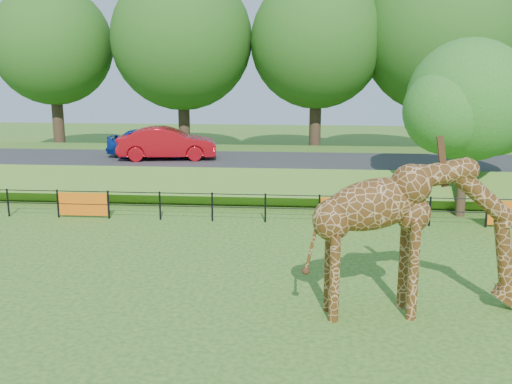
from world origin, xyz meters
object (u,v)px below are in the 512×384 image
visitor (403,202)px  tree_east (471,105)px  giraffe (417,237)px  car_blue (151,142)px  car_red (167,143)px

visitor → tree_east: (2.43, 0.91, 3.57)m
giraffe → tree_east: tree_east is taller
visitor → giraffe: bearing=71.1°
visitor → car_blue: bearing=-38.2°
giraffe → tree_east: bearing=59.7°
car_red → giraffe: bearing=-155.0°
car_blue → visitor: 12.59m
car_blue → visitor: car_blue is taller
giraffe → visitor: giraffe is taller
giraffe → tree_east: 10.28m
car_red → tree_east: bearing=-116.9°
giraffe → car_red: 16.16m
car_blue → tree_east: size_ratio=0.62×
car_red → tree_east: tree_east is taller
tree_east → car_blue: bearing=160.8°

